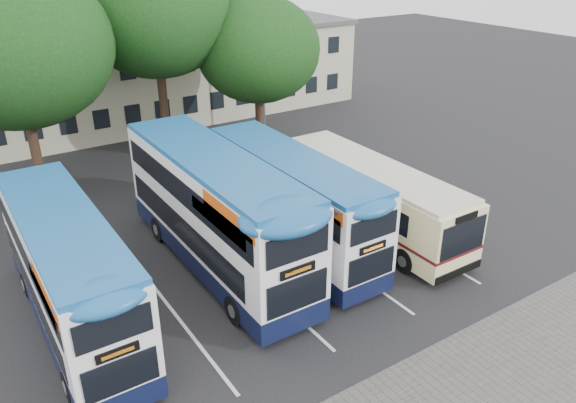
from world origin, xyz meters
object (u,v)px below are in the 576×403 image
(tree_right, at_px, (258,50))
(bus_dd_mid, at_px, (215,207))
(tree_left, at_px, (14,46))
(bus_dd_left, at_px, (69,268))
(bus_dd_right, at_px, (291,198))
(bus_single, at_px, (369,193))
(tree_mid, at_px, (155,12))
(lamp_post, at_px, (264,55))

(tree_right, bearing_deg, bus_dd_mid, -128.10)
(tree_left, relative_size, bus_dd_left, 1.13)
(bus_dd_left, relative_size, bus_dd_right, 1.00)
(tree_right, bearing_deg, bus_single, -95.33)
(bus_dd_left, xyz_separation_m, bus_single, (12.79, -0.00, -0.55))
(tree_left, distance_m, bus_dd_left, 13.28)
(tree_mid, distance_m, bus_single, 15.50)
(tree_left, distance_m, bus_dd_mid, 13.01)
(tree_right, bearing_deg, tree_left, 175.71)
(bus_dd_left, distance_m, bus_dd_right, 8.97)
(tree_left, distance_m, bus_single, 17.63)
(tree_right, relative_size, bus_dd_left, 0.92)
(tree_mid, height_order, bus_single, tree_mid)
(bus_dd_right, bearing_deg, tree_left, 122.95)
(lamp_post, distance_m, bus_dd_mid, 17.43)
(bus_dd_right, bearing_deg, bus_dd_mid, 172.18)
(bus_dd_mid, distance_m, bus_single, 7.16)
(lamp_post, xyz_separation_m, bus_dd_left, (-16.21, -14.62, -2.79))
(tree_left, height_order, bus_dd_left, tree_left)
(tree_right, relative_size, bus_dd_mid, 0.82)
(lamp_post, xyz_separation_m, tree_left, (-14.83, -2.44, 2.34))
(bus_dd_left, relative_size, bus_single, 0.97)
(bus_dd_left, bearing_deg, tree_right, 39.09)
(lamp_post, bearing_deg, tree_left, -170.64)
(bus_single, bearing_deg, tree_right, 84.67)
(bus_single, bearing_deg, bus_dd_mid, 172.60)
(bus_dd_left, height_order, bus_dd_right, bus_dd_right)
(tree_left, bearing_deg, bus_dd_right, -57.05)
(bus_dd_mid, xyz_separation_m, bus_dd_right, (3.22, -0.44, -0.29))
(bus_dd_right, bearing_deg, tree_right, 65.65)
(lamp_post, distance_m, bus_dd_right, 16.14)
(lamp_post, xyz_separation_m, tree_mid, (-7.43, -1.15, 3.20))
(bus_dd_left, distance_m, bus_single, 12.80)
(bus_dd_mid, bearing_deg, lamp_post, 52.63)
(bus_single, bearing_deg, tree_mid, 106.58)
(bus_dd_mid, distance_m, bus_dd_right, 3.26)
(tree_left, height_order, bus_dd_mid, tree_left)
(bus_dd_mid, bearing_deg, tree_left, 111.19)
(tree_left, relative_size, bus_dd_mid, 1.00)
(bus_dd_left, bearing_deg, bus_single, -0.01)
(bus_dd_mid, relative_size, bus_dd_right, 1.13)
(tree_left, bearing_deg, bus_dd_left, -96.44)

